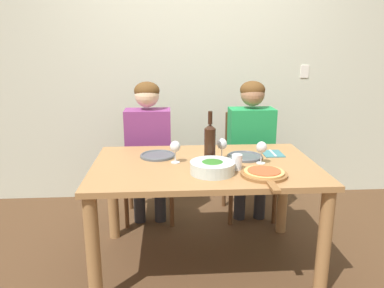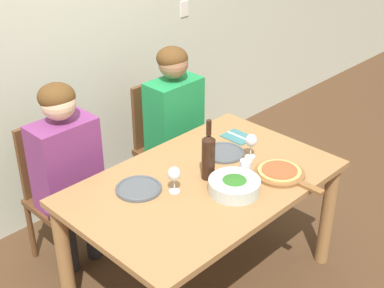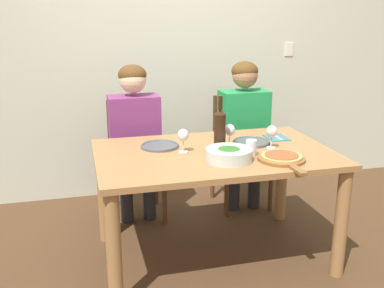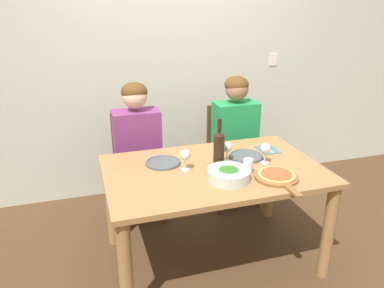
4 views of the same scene
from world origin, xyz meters
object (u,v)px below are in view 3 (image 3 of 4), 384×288
Objects in this scene: pizza_on_board at (282,158)px; dinner_plate_right at (251,142)px; wine_glass_centre at (230,131)px; fork_on_napkin at (277,137)px; chair_left at (134,155)px; dinner_plate_left at (160,146)px; water_tumbler at (251,148)px; wine_glass_right at (272,132)px; person_man at (244,122)px; person_woman at (135,129)px; wine_bottle at (220,130)px; chair_right at (239,147)px; wine_glass_left at (183,136)px; broccoli_bowl at (229,154)px.

dinner_plate_right is at bearing 95.85° from pizza_on_board.
fork_on_napkin is at bearing 16.39° from wine_glass_centre.
chair_left reaches higher than dinner_plate_left.
wine_glass_right is at bearing 31.36° from water_tumbler.
person_man is 4.87× the size of dinner_plate_right.
person_woman is at bearing 99.89° from dinner_plate_left.
pizza_on_board is at bearing -111.15° from fork_on_napkin.
dinner_plate_right is at bearing 24.38° from wine_bottle.
chair_right reaches higher than water_tumbler.
dinner_plate_right is at bearing 12.43° from wine_glass_centre.
chair_left is 1.17m from water_tumbler.
pizza_on_board is 2.80× the size of wine_glass_left.
person_woman is at bearing -90.00° from chair_left.
wine_glass_left is (-0.53, 0.30, 0.09)m from pizza_on_board.
wine_glass_left reaches higher than dinner_plate_right.
chair_right is at bearing 7.25° from person_woman.
pizza_on_board reaches higher than fork_on_napkin.
water_tumbler is at bearing -112.36° from dinner_plate_right.
water_tumbler is (-0.28, -0.85, 0.06)m from person_man.
broccoli_bowl is 0.30m from wine_glass_centre.
wine_glass_left is (0.21, -0.68, 0.11)m from person_woman.
broccoli_bowl is 2.80× the size of water_tumbler.
broccoli_bowl is (-0.45, -0.91, 0.05)m from person_man.
person_man reaches higher than broccoli_bowl.
person_woman is 1.08m from wine_glass_right.
broccoli_bowl is at bearing -160.26° from water_tumbler.
wine_glass_right reaches higher than broccoli_bowl.
person_woman is 0.73m from wine_glass_left.
person_woman is 12.31× the size of water_tumbler.
fork_on_napkin is at bearing 45.43° from water_tumbler.
wine_bottle reaches higher than dinner_plate_right.
person_woman is 1.01m from broccoli_bowl.
person_man reaches higher than wine_glass_left.
dinner_plate_right is 0.19m from wine_glass_right.
pizza_on_board is 2.80× the size of wine_glass_centre.
wine_glass_right and wine_glass_centre have the same top height.
dinner_plate_right is at bearing 67.64° from water_tumbler.
chair_left reaches higher than wine_glass_right.
dinner_plate_right is 0.27m from water_tumbler.
dinner_plate_left is 0.61m from dinner_plate_right.
broccoli_bowl is at bearing -45.28° from wine_glass_left.
wine_glass_right is 0.28m from fork_on_napkin.
person_man is 8.02× the size of wine_glass_left.
person_woman reaches higher than pizza_on_board.
dinner_plate_left is at bearing 128.75° from wine_glass_left.
broccoli_bowl is (0.44, -0.91, 0.05)m from person_woman.
chair_left is at bearing 105.02° from wine_glass_left.
wine_glass_left is 1.00× the size of wine_glass_centre.
wine_glass_right is 0.22m from water_tumbler.
chair_left is 0.26m from person_woman.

